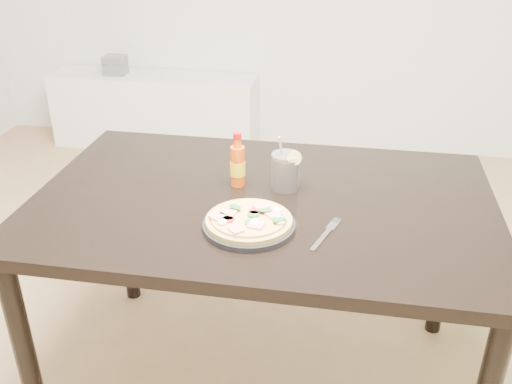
% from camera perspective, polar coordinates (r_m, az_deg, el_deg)
% --- Properties ---
extents(floor, '(4.50, 4.50, 0.00)m').
position_cam_1_polar(floor, '(2.25, -7.28, -16.98)').
color(floor, '#9E7A51').
rests_on(floor, ground).
extents(dining_table, '(1.40, 0.90, 0.75)m').
position_cam_1_polar(dining_table, '(1.78, 0.68, -2.92)').
color(dining_table, black).
rests_on(dining_table, ground).
extents(plate, '(0.26, 0.26, 0.02)m').
position_cam_1_polar(plate, '(1.58, -0.71, -3.37)').
color(plate, black).
rests_on(plate, dining_table).
extents(pizza, '(0.24, 0.24, 0.03)m').
position_cam_1_polar(pizza, '(1.56, -0.66, -2.78)').
color(pizza, tan).
rests_on(pizza, plate).
extents(hot_sauce_bottle, '(0.05, 0.05, 0.18)m').
position_cam_1_polar(hot_sauce_bottle, '(1.79, -1.84, 2.73)').
color(hot_sauce_bottle, '#DE4D0D').
rests_on(hot_sauce_bottle, dining_table).
extents(cola_cup, '(0.10, 0.09, 0.18)m').
position_cam_1_polar(cola_cup, '(1.77, 2.96, 2.01)').
color(cola_cup, black).
rests_on(cola_cup, dining_table).
extents(fork, '(0.08, 0.18, 0.00)m').
position_cam_1_polar(fork, '(1.56, 7.08, -4.08)').
color(fork, silver).
rests_on(fork, dining_table).
extents(media_console, '(1.40, 0.34, 0.50)m').
position_cam_1_polar(media_console, '(4.05, -10.02, 8.02)').
color(media_console, white).
rests_on(media_console, ground).
extents(cd_stack, '(0.14, 0.12, 0.13)m').
position_cam_1_polar(cd_stack, '(4.04, -13.90, 12.22)').
color(cd_stack, slate).
rests_on(cd_stack, media_console).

